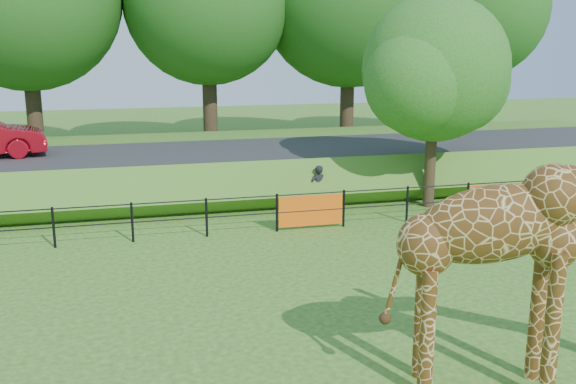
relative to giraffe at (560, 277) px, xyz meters
name	(u,v)px	position (x,y,z in m)	size (l,w,h in m)	color
ground	(271,379)	(-4.13, 1.35, -1.86)	(90.00, 90.00, 0.00)	#2B6018
giraffe	(560,277)	(0.00, 0.00, 0.00)	(5.20, 0.96, 3.72)	#553211
perimeter_fence	(207,217)	(-4.13, 9.35, -1.31)	(28.07, 0.10, 1.10)	black
embankment	(182,165)	(-4.13, 16.85, -1.21)	(40.00, 9.00, 1.30)	#2B6018
road	(185,153)	(-4.13, 15.35, -0.50)	(40.00, 5.00, 0.12)	#28282A
visitor	(318,188)	(-0.29, 11.42, -1.13)	(0.53, 0.35, 1.45)	black
tree_east	(437,74)	(3.46, 10.98, 2.42)	(5.40, 4.71, 6.76)	#352618
bg_tree_line	(205,0)	(-2.24, 23.35, 5.34)	(37.30, 8.80, 11.82)	#352618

